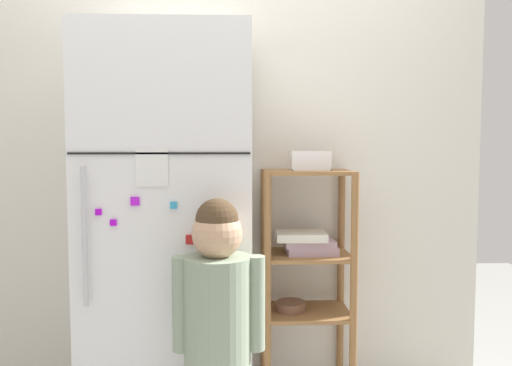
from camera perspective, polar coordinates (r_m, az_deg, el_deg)
The scene contains 5 objects.
kitchen_wall_back at distance 2.58m, azimuth -3.78°, elevation 1.30°, with size 2.68×0.03×2.26m, color silver.
refrigerator at distance 2.30m, azimuth -9.65°, elevation -5.38°, with size 0.72×0.65×1.76m.
child_standing at distance 1.92m, azimuth -4.27°, elevation -14.36°, with size 0.34×0.25×1.07m.
pantry_shelf_unit at distance 2.47m, azimuth 5.69°, elevation -8.92°, with size 0.44×0.33×1.14m.
fruit_bin at distance 2.42m, azimuth 6.19°, elevation 2.35°, with size 0.19×0.16×0.09m.
Camera 1 is at (0.08, -2.22, 1.26)m, focal length 35.05 mm.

